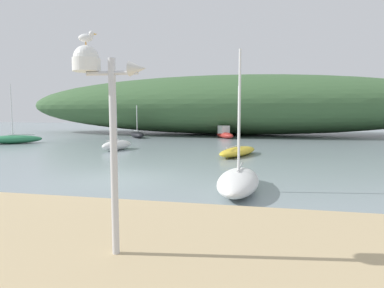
{
  "coord_description": "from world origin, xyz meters",
  "views": [
    {
      "loc": [
        5.25,
        -11.75,
        2.61
      ],
      "look_at": [
        2.28,
        2.72,
        1.15
      ],
      "focal_mm": 30.44,
      "sensor_mm": 36.0,
      "label": 1
    }
  ],
  "objects_px": {
    "mast_structure": "(99,87)",
    "sailboat_west_reach": "(137,135)",
    "sailboat_east_reach": "(13,139)",
    "seagull_on_radar": "(87,37)",
    "sailboat_far_right": "(117,145)",
    "motorboat_near_shore": "(225,134)",
    "sailboat_inner_mooring": "(238,151)",
    "sailboat_by_sandbar": "(238,181)"
  },
  "relations": [
    {
      "from": "sailboat_far_right",
      "to": "mast_structure",
      "type": "bearing_deg",
      "value": -66.24
    },
    {
      "from": "sailboat_west_reach",
      "to": "sailboat_inner_mooring",
      "type": "height_order",
      "value": "sailboat_inner_mooring"
    },
    {
      "from": "seagull_on_radar",
      "to": "sailboat_west_reach",
      "type": "distance_m",
      "value": 27.92
    },
    {
      "from": "sailboat_far_right",
      "to": "sailboat_east_reach",
      "type": "xyz_separation_m",
      "value": [
        -10.34,
        2.51,
        0.01
      ]
    },
    {
      "from": "sailboat_far_right",
      "to": "sailboat_west_reach",
      "type": "relative_size",
      "value": 1.06
    },
    {
      "from": "seagull_on_radar",
      "to": "sailboat_east_reach",
      "type": "distance_m",
      "value": 25.25
    },
    {
      "from": "mast_structure",
      "to": "sailboat_east_reach",
      "type": "bearing_deg",
      "value": 133.41
    },
    {
      "from": "motorboat_near_shore",
      "to": "sailboat_inner_mooring",
      "type": "height_order",
      "value": "sailboat_inner_mooring"
    },
    {
      "from": "mast_structure",
      "to": "seagull_on_radar",
      "type": "height_order",
      "value": "seagull_on_radar"
    },
    {
      "from": "mast_structure",
      "to": "sailboat_west_reach",
      "type": "bearing_deg",
      "value": 109.92
    },
    {
      "from": "sailboat_east_reach",
      "to": "sailboat_by_sandbar",
      "type": "relative_size",
      "value": 1.07
    },
    {
      "from": "sailboat_by_sandbar",
      "to": "sailboat_west_reach",
      "type": "xyz_separation_m",
      "value": [
        -11.43,
        20.51,
        -0.04
      ]
    },
    {
      "from": "motorboat_near_shore",
      "to": "sailboat_inner_mooring",
      "type": "relative_size",
      "value": 0.76
    },
    {
      "from": "mast_structure",
      "to": "sailboat_east_reach",
      "type": "height_order",
      "value": "sailboat_east_reach"
    },
    {
      "from": "mast_structure",
      "to": "sailboat_inner_mooring",
      "type": "bearing_deg",
      "value": 84.43
    },
    {
      "from": "mast_structure",
      "to": "sailboat_by_sandbar",
      "type": "bearing_deg",
      "value": 70.61
    },
    {
      "from": "mast_structure",
      "to": "motorboat_near_shore",
      "type": "distance_m",
      "value": 27.49
    },
    {
      "from": "sailboat_by_sandbar",
      "to": "sailboat_west_reach",
      "type": "bearing_deg",
      "value": 119.13
    },
    {
      "from": "sailboat_east_reach",
      "to": "sailboat_west_reach",
      "type": "distance_m",
      "value": 11.07
    },
    {
      "from": "sailboat_by_sandbar",
      "to": "mast_structure",
      "type": "bearing_deg",
      "value": -109.39
    },
    {
      "from": "sailboat_far_right",
      "to": "sailboat_by_sandbar",
      "type": "distance_m",
      "value": 13.51
    },
    {
      "from": "sailboat_far_right",
      "to": "sailboat_west_reach",
      "type": "xyz_separation_m",
      "value": [
        -2.53,
        10.35,
        -0.03
      ]
    },
    {
      "from": "sailboat_east_reach",
      "to": "sailboat_inner_mooring",
      "type": "height_order",
      "value": "sailboat_east_reach"
    },
    {
      "from": "mast_structure",
      "to": "sailboat_by_sandbar",
      "type": "height_order",
      "value": "sailboat_by_sandbar"
    },
    {
      "from": "mast_structure",
      "to": "sailboat_far_right",
      "type": "height_order",
      "value": "mast_structure"
    },
    {
      "from": "mast_structure",
      "to": "seagull_on_radar",
      "type": "xyz_separation_m",
      "value": [
        -0.19,
        0.0,
        0.81
      ]
    },
    {
      "from": "seagull_on_radar",
      "to": "sailboat_east_reach",
      "type": "bearing_deg",
      "value": 133.1
    },
    {
      "from": "mast_structure",
      "to": "motorboat_near_shore",
      "type": "height_order",
      "value": "mast_structure"
    },
    {
      "from": "sailboat_east_reach",
      "to": "motorboat_near_shore",
      "type": "xyz_separation_m",
      "value": [
        16.55,
        9.09,
        0.1
      ]
    },
    {
      "from": "sailboat_west_reach",
      "to": "sailboat_inner_mooring",
      "type": "bearing_deg",
      "value": -47.19
    },
    {
      "from": "sailboat_east_reach",
      "to": "sailboat_west_reach",
      "type": "height_order",
      "value": "sailboat_east_reach"
    },
    {
      "from": "seagull_on_radar",
      "to": "sailboat_inner_mooring",
      "type": "relative_size",
      "value": 0.08
    },
    {
      "from": "sailboat_far_right",
      "to": "sailboat_west_reach",
      "type": "height_order",
      "value": "sailboat_far_right"
    },
    {
      "from": "seagull_on_radar",
      "to": "sailboat_by_sandbar",
      "type": "distance_m",
      "value": 6.92
    },
    {
      "from": "seagull_on_radar",
      "to": "sailboat_far_right",
      "type": "relative_size",
      "value": 0.09
    },
    {
      "from": "sailboat_far_right",
      "to": "sailboat_by_sandbar",
      "type": "bearing_deg",
      "value": -48.76
    },
    {
      "from": "sailboat_east_reach",
      "to": "sailboat_by_sandbar",
      "type": "xyz_separation_m",
      "value": [
        19.25,
        -12.67,
        0.0
      ]
    },
    {
      "from": "sailboat_east_reach",
      "to": "motorboat_near_shore",
      "type": "height_order",
      "value": "sailboat_east_reach"
    },
    {
      "from": "motorboat_near_shore",
      "to": "sailboat_inner_mooring",
      "type": "distance_m",
      "value": 13.16
    },
    {
      "from": "mast_structure",
      "to": "seagull_on_radar",
      "type": "bearing_deg",
      "value": 179.15
    },
    {
      "from": "mast_structure",
      "to": "sailboat_east_reach",
      "type": "relative_size",
      "value": 0.71
    },
    {
      "from": "motorboat_near_shore",
      "to": "sailboat_east_reach",
      "type": "bearing_deg",
      "value": -151.22
    }
  ]
}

